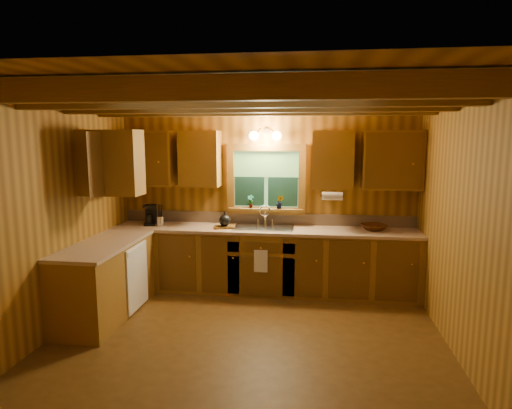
{
  "coord_description": "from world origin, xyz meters",
  "views": [
    {
      "loc": [
        0.7,
        -4.35,
        2.15
      ],
      "look_at": [
        0.0,
        0.8,
        1.35
      ],
      "focal_mm": 31.03,
      "sensor_mm": 36.0,
      "label": 1
    }
  ],
  "objects_px": {
    "coffee_maker": "(150,215)",
    "wicker_basket": "(374,227)",
    "sink": "(264,231)",
    "cutting_board": "(225,227)"
  },
  "relations": [
    {
      "from": "coffee_maker",
      "to": "wicker_basket",
      "type": "height_order",
      "value": "coffee_maker"
    },
    {
      "from": "coffee_maker",
      "to": "sink",
      "type": "bearing_deg",
      "value": -18.91
    },
    {
      "from": "coffee_maker",
      "to": "cutting_board",
      "type": "distance_m",
      "value": 1.12
    },
    {
      "from": "sink",
      "to": "wicker_basket",
      "type": "height_order",
      "value": "sink"
    },
    {
      "from": "cutting_board",
      "to": "wicker_basket",
      "type": "height_order",
      "value": "wicker_basket"
    },
    {
      "from": "coffee_maker",
      "to": "cutting_board",
      "type": "relative_size",
      "value": 1.02
    },
    {
      "from": "coffee_maker",
      "to": "wicker_basket",
      "type": "relative_size",
      "value": 0.87
    },
    {
      "from": "sink",
      "to": "cutting_board",
      "type": "height_order",
      "value": "sink"
    },
    {
      "from": "sink",
      "to": "coffee_maker",
      "type": "xyz_separation_m",
      "value": [
        -1.64,
        0.01,
        0.19
      ]
    },
    {
      "from": "cutting_board",
      "to": "wicker_basket",
      "type": "relative_size",
      "value": 0.85
    }
  ]
}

